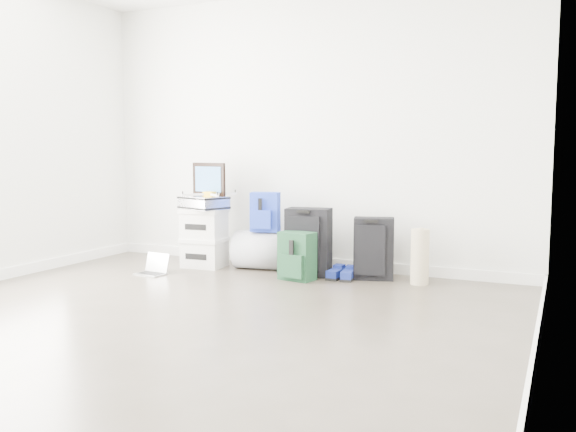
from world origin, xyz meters
The scene contains 14 objects.
ground centered at (0.00, 0.00, 0.00)m, with size 5.00×5.00×0.00m, color #3D372C.
room_envelope centered at (0.00, 0.02, 1.72)m, with size 4.52×5.02×2.71m.
boxes_stack centered at (-0.91, 2.05, 0.29)m, with size 0.43×0.36×0.59m.
briefcase centered at (-0.91, 2.05, 0.65)m, with size 0.44×0.32×0.13m, color #B2B2B7.
painting centered at (-0.91, 2.14, 0.88)m, with size 0.43×0.13×0.33m.
drone centered at (-0.83, 2.03, 0.74)m, with size 0.43×0.43×0.05m.
duffel_bag centered at (-0.29, 2.19, 0.19)m, with size 0.38×0.38×0.61m, color #92939A.
blue_backpack centered at (-0.29, 2.16, 0.56)m, with size 0.30×0.25×0.38m.
large_suitcase centered at (0.20, 2.09, 0.32)m, with size 0.44×0.31×0.63m.
green_backpack centered at (0.18, 1.85, 0.21)m, with size 0.34×0.27×0.44m.
carry_on centered at (0.80, 2.17, 0.28)m, with size 0.40×0.31×0.56m.
shoes centered at (0.54, 2.06, 0.04)m, with size 0.24×0.27×0.09m.
rolled_rug centered at (1.23, 2.13, 0.24)m, with size 0.16×0.16×0.48m, color tan.
laptop centered at (-1.16, 1.53, 0.05)m, with size 0.29×0.23×0.19m.
Camera 1 is at (2.36, -3.09, 1.15)m, focal length 38.00 mm.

